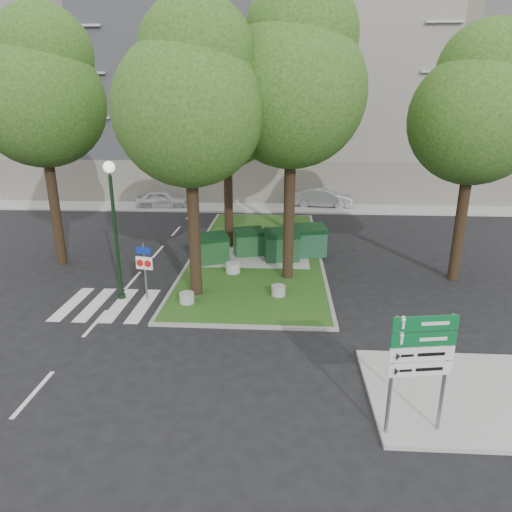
# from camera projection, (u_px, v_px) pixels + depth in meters

# --- Properties ---
(ground) EXTENTS (120.00, 120.00, 0.00)m
(ground) POSITION_uv_depth(u_px,v_px,m) (228.00, 327.00, 15.14)
(ground) COLOR black
(ground) RESTS_ON ground
(median_island) EXTENTS (6.00, 16.00, 0.12)m
(median_island) POSITION_uv_depth(u_px,v_px,m) (257.00, 252.00, 22.68)
(median_island) COLOR #174212
(median_island) RESTS_ON ground
(median_kerb) EXTENTS (6.30, 16.30, 0.10)m
(median_kerb) POSITION_uv_depth(u_px,v_px,m) (257.00, 253.00, 22.68)
(median_kerb) COLOR gray
(median_kerb) RESTS_ON ground
(sidewalk_corner) EXTENTS (5.00, 4.00, 0.12)m
(sidewalk_corner) POSITION_uv_depth(u_px,v_px,m) (469.00, 396.00, 11.43)
(sidewalk_corner) COLOR #999993
(sidewalk_corner) RESTS_ON ground
(building_sidewalk) EXTENTS (42.00, 3.00, 0.12)m
(building_sidewalk) POSITION_uv_depth(u_px,v_px,m) (259.00, 208.00, 32.67)
(building_sidewalk) COLOR #999993
(building_sidewalk) RESTS_ON ground
(zebra_crossing) EXTENTS (5.00, 3.00, 0.01)m
(zebra_crossing) POSITION_uv_depth(u_px,v_px,m) (132.00, 305.00, 16.78)
(zebra_crossing) COLOR silver
(zebra_crossing) RESTS_ON ground
(apartment_building) EXTENTS (41.00, 12.00, 16.00)m
(apartment_building) POSITION_uv_depth(u_px,v_px,m) (264.00, 93.00, 37.31)
(apartment_building) COLOR beige
(apartment_building) RESTS_ON ground
(tree_median_near_left) EXTENTS (5.20, 5.20, 10.53)m
(tree_median_near_left) POSITION_uv_depth(u_px,v_px,m) (191.00, 95.00, 15.37)
(tree_median_near_left) COLOR black
(tree_median_near_left) RESTS_ON ground
(tree_median_near_right) EXTENTS (5.60, 5.60, 11.46)m
(tree_median_near_right) POSITION_uv_depth(u_px,v_px,m) (294.00, 77.00, 16.86)
(tree_median_near_right) COLOR black
(tree_median_near_right) RESTS_ON ground
(tree_median_mid) EXTENTS (4.80, 4.80, 9.99)m
(tree_median_mid) POSITION_uv_depth(u_px,v_px,m) (229.00, 106.00, 21.61)
(tree_median_mid) COLOR black
(tree_median_mid) RESTS_ON ground
(tree_median_far) EXTENTS (5.80, 5.80, 11.93)m
(tree_median_far) POSITION_uv_depth(u_px,v_px,m) (296.00, 79.00, 23.86)
(tree_median_far) COLOR black
(tree_median_far) RESTS_ON ground
(tree_street_left) EXTENTS (5.40, 5.40, 11.00)m
(tree_street_left) POSITION_uv_depth(u_px,v_px,m) (41.00, 89.00, 18.99)
(tree_street_left) COLOR black
(tree_street_left) RESTS_ON ground
(tree_street_right) EXTENTS (5.00, 5.00, 10.06)m
(tree_street_right) POSITION_uv_depth(u_px,v_px,m) (479.00, 106.00, 17.24)
(tree_street_right) COLOR black
(tree_street_right) RESTS_ON ground
(dumpster_a) EXTENTS (1.75, 1.53, 1.35)m
(dumpster_a) POSITION_uv_depth(u_px,v_px,m) (212.00, 249.00, 20.87)
(dumpster_a) COLOR #103C16
(dumpster_a) RESTS_ON median_island
(dumpster_b) EXTENTS (1.62, 1.33, 1.30)m
(dumpster_b) POSITION_uv_depth(u_px,v_px,m) (249.00, 242.00, 21.98)
(dumpster_b) COLOR #13411C
(dumpster_b) RESTS_ON median_island
(dumpster_c) EXTENTS (1.73, 1.35, 1.46)m
(dumpster_c) POSITION_uv_depth(u_px,v_px,m) (282.00, 245.00, 21.18)
(dumpster_c) COLOR #0F3418
(dumpster_c) RESTS_ON median_island
(dumpster_d) EXTENTS (1.82, 1.46, 1.50)m
(dumpster_d) POSITION_uv_depth(u_px,v_px,m) (308.00, 241.00, 21.84)
(dumpster_d) COLOR #133F24
(dumpster_d) RESTS_ON median_island
(bollard_left) EXTENTS (0.54, 0.54, 0.38)m
(bollard_left) POSITION_uv_depth(u_px,v_px,m) (187.00, 298.00, 16.66)
(bollard_left) COLOR #989893
(bollard_left) RESTS_ON median_island
(bollard_right) EXTENTS (0.53, 0.53, 0.38)m
(bollard_right) POSITION_uv_depth(u_px,v_px,m) (278.00, 290.00, 17.32)
(bollard_right) COLOR gray
(bollard_right) RESTS_ON median_island
(bollard_mid) EXTENTS (0.62, 0.62, 0.44)m
(bollard_mid) POSITION_uv_depth(u_px,v_px,m) (233.00, 268.00, 19.68)
(bollard_mid) COLOR #A0A09B
(bollard_mid) RESTS_ON median_island
(litter_bin) EXTENTS (0.38, 0.38, 0.66)m
(litter_bin) POSITION_uv_depth(u_px,v_px,m) (306.00, 236.00, 24.12)
(litter_bin) COLOR yellow
(litter_bin) RESTS_ON median_island
(street_lamp) EXTENTS (0.41, 0.41, 5.16)m
(street_lamp) POSITION_uv_depth(u_px,v_px,m) (114.00, 215.00, 16.39)
(street_lamp) COLOR black
(street_lamp) RESTS_ON ground
(traffic_sign_pole) EXTENTS (0.66, 0.17, 2.21)m
(traffic_sign_pole) POSITION_uv_depth(u_px,v_px,m) (145.00, 264.00, 16.87)
(traffic_sign_pole) COLOR slate
(traffic_sign_pole) RESTS_ON ground
(directional_sign) EXTENTS (1.39, 0.28, 2.80)m
(directional_sign) POSITION_uv_depth(u_px,v_px,m) (421.00, 356.00, 9.54)
(directional_sign) COLOR slate
(directional_sign) RESTS_ON sidewalk_corner
(car_white) EXTENTS (3.82, 1.75, 1.27)m
(car_white) POSITION_uv_depth(u_px,v_px,m) (163.00, 199.00, 32.67)
(car_white) COLOR silver
(car_white) RESTS_ON ground
(car_silver) EXTENTS (4.41, 1.98, 1.40)m
(car_silver) POSITION_uv_depth(u_px,v_px,m) (323.00, 198.00, 32.92)
(car_silver) COLOR #9B9EA2
(car_silver) RESTS_ON ground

